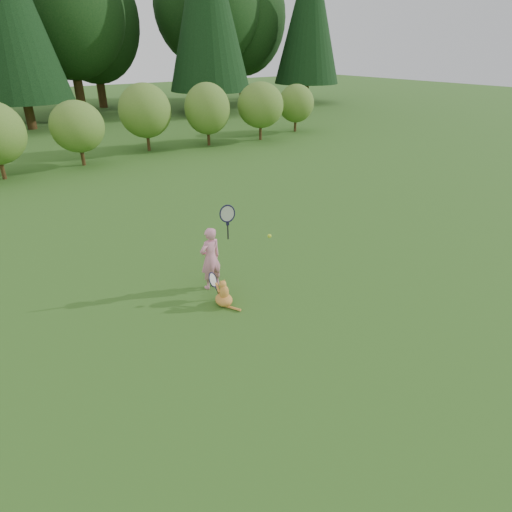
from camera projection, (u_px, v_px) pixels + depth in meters
ground at (273, 309)px, 7.83m from camera, size 100.00×100.00×0.00m
shrub_row at (70, 129)px, 16.66m from camera, size 28.00×3.00×2.80m
child at (211, 257)px, 8.24m from camera, size 0.71×0.40×1.90m
cat at (223, 292)px, 7.84m from camera, size 0.38×0.75×0.70m
tennis_ball at (269, 236)px, 7.95m from camera, size 0.07×0.07×0.07m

